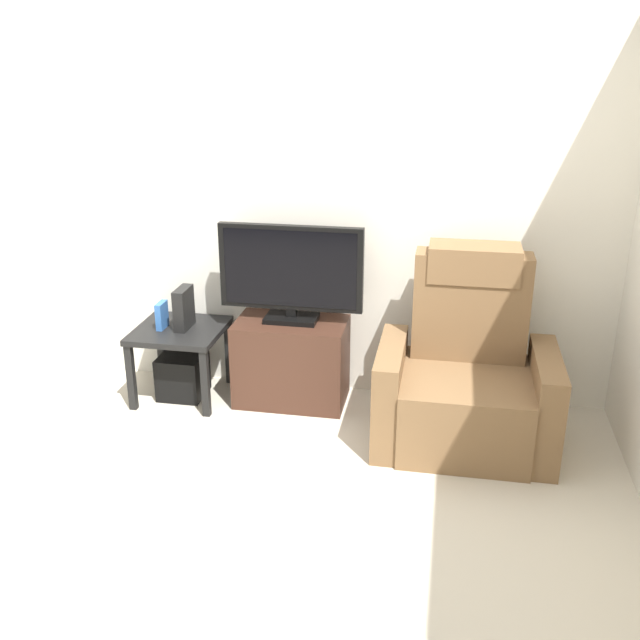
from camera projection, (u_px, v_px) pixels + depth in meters
ground_plane at (272, 476)px, 3.76m from camera, size 6.40×6.40×0.00m
wall_back at (313, 189)px, 4.33m from camera, size 6.40×0.06×2.60m
tv_stand at (291, 361)px, 4.47m from camera, size 0.68×0.40×0.53m
television at (291, 272)px, 4.29m from camera, size 0.87×0.20×0.60m
recliner_armchair at (466, 378)px, 4.01m from camera, size 0.98×0.78×1.08m
side_table at (180, 339)px, 4.50m from camera, size 0.54×0.54×0.47m
subwoofer_box at (183, 375)px, 4.59m from camera, size 0.28×0.28×0.28m
book_upright at (162, 315)px, 4.44m from camera, size 0.04×0.12×0.17m
game_console at (184, 308)px, 4.43m from camera, size 0.07×0.20×0.26m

